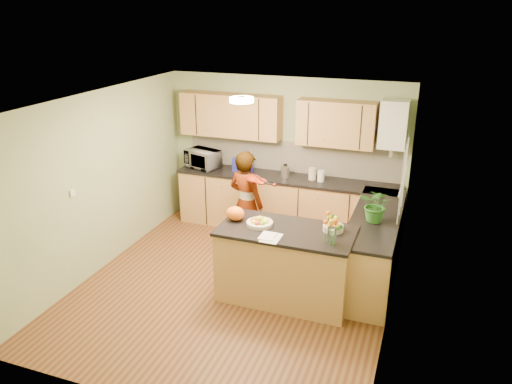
% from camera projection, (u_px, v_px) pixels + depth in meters
% --- Properties ---
extents(floor, '(4.50, 4.50, 0.00)m').
position_uv_depth(floor, '(235.00, 286.00, 6.73)').
color(floor, '#562A18').
rests_on(floor, ground).
extents(ceiling, '(4.00, 4.50, 0.02)m').
position_uv_depth(ceiling, '(232.00, 101.00, 5.85)').
color(ceiling, white).
rests_on(ceiling, wall_back).
extents(wall_back, '(4.00, 0.02, 2.50)m').
position_uv_depth(wall_back, '(285.00, 153.00, 8.27)').
color(wall_back, '#8DA576').
rests_on(wall_back, floor).
extents(wall_front, '(4.00, 0.02, 2.50)m').
position_uv_depth(wall_front, '(135.00, 290.00, 4.31)').
color(wall_front, '#8DA576').
rests_on(wall_front, floor).
extents(wall_left, '(0.02, 4.50, 2.50)m').
position_uv_depth(wall_left, '(101.00, 182.00, 6.92)').
color(wall_left, '#8DA576').
rests_on(wall_left, floor).
extents(wall_right, '(0.02, 4.50, 2.50)m').
position_uv_depth(wall_right, '(397.00, 222.00, 5.65)').
color(wall_right, '#8DA576').
rests_on(wall_right, floor).
extents(back_counter, '(3.64, 0.62, 0.94)m').
position_uv_depth(back_counter, '(285.00, 204.00, 8.24)').
color(back_counter, '#A67942').
rests_on(back_counter, floor).
extents(right_counter, '(0.62, 2.24, 0.94)m').
position_uv_depth(right_counter, '(374.00, 247.00, 6.77)').
color(right_counter, '#A67942').
rests_on(right_counter, floor).
extents(splashback, '(3.60, 0.02, 0.52)m').
position_uv_depth(splashback, '(291.00, 157.00, 8.24)').
color(splashback, white).
rests_on(splashback, back_counter).
extents(upper_cabinets, '(3.20, 0.34, 0.70)m').
position_uv_depth(upper_cabinets, '(273.00, 119.00, 7.96)').
color(upper_cabinets, '#A67942').
rests_on(upper_cabinets, wall_back).
extents(boiler, '(0.40, 0.30, 0.86)m').
position_uv_depth(boiler, '(394.00, 125.00, 7.35)').
color(boiler, white).
rests_on(boiler, wall_back).
extents(window_right, '(0.01, 1.30, 1.05)m').
position_uv_depth(window_right, '(403.00, 180.00, 6.07)').
color(window_right, white).
rests_on(window_right, wall_right).
extents(light_switch, '(0.02, 0.09, 0.09)m').
position_uv_depth(light_switch, '(72.00, 193.00, 6.37)').
color(light_switch, white).
rests_on(light_switch, wall_left).
extents(ceiling_lamp, '(0.30, 0.30, 0.07)m').
position_uv_depth(ceiling_lamp, '(242.00, 100.00, 6.12)').
color(ceiling_lamp, '#FFEABF').
rests_on(ceiling_lamp, ceiling).
extents(peninsula_island, '(1.68, 0.86, 0.96)m').
position_uv_depth(peninsula_island, '(286.00, 264.00, 6.31)').
color(peninsula_island, '#A67942').
rests_on(peninsula_island, floor).
extents(fruit_dish, '(0.33, 0.33, 0.12)m').
position_uv_depth(fruit_dish, '(260.00, 222.00, 6.24)').
color(fruit_dish, beige).
rests_on(fruit_dish, peninsula_island).
extents(orange_bowl, '(0.25, 0.25, 0.15)m').
position_uv_depth(orange_bowl, '(333.00, 226.00, 6.08)').
color(orange_bowl, beige).
rests_on(orange_bowl, peninsula_island).
extents(flower_vase, '(0.23, 0.23, 0.43)m').
position_uv_depth(flower_vase, '(333.00, 221.00, 5.69)').
color(flower_vase, silver).
rests_on(flower_vase, peninsula_island).
extents(orange_bag, '(0.27, 0.24, 0.18)m').
position_uv_depth(orange_bag, '(235.00, 213.00, 6.38)').
color(orange_bag, orange).
rests_on(orange_bag, peninsula_island).
extents(papers, '(0.22, 0.30, 0.01)m').
position_uv_depth(papers, '(271.00, 238.00, 5.91)').
color(papers, silver).
rests_on(papers, peninsula_island).
extents(violinist, '(0.68, 0.55, 1.61)m').
position_uv_depth(violinist, '(246.00, 203.00, 7.36)').
color(violinist, tan).
rests_on(violinist, floor).
extents(violin, '(0.70, 0.61, 0.17)m').
position_uv_depth(violin, '(254.00, 179.00, 6.93)').
color(violin, '#490B04').
rests_on(violin, violinist).
extents(microwave, '(0.64, 0.52, 0.31)m').
position_uv_depth(microwave, '(203.00, 159.00, 8.49)').
color(microwave, white).
rests_on(microwave, back_counter).
extents(blue_box, '(0.32, 0.25, 0.23)m').
position_uv_depth(blue_box, '(243.00, 165.00, 8.29)').
color(blue_box, navy).
rests_on(blue_box, back_counter).
extents(kettle, '(0.14, 0.14, 0.27)m').
position_uv_depth(kettle, '(285.00, 171.00, 8.03)').
color(kettle, silver).
rests_on(kettle, back_counter).
extents(jar_cream, '(0.15, 0.15, 0.19)m').
position_uv_depth(jar_cream, '(312.00, 174.00, 7.93)').
color(jar_cream, beige).
rests_on(jar_cream, back_counter).
extents(jar_white, '(0.14, 0.14, 0.17)m').
position_uv_depth(jar_white, '(321.00, 176.00, 7.85)').
color(jar_white, white).
rests_on(jar_white, back_counter).
extents(potted_plant, '(0.49, 0.45, 0.46)m').
position_uv_depth(potted_plant, '(377.00, 205.00, 6.34)').
color(potted_plant, '#2B6A23').
rests_on(potted_plant, right_counter).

